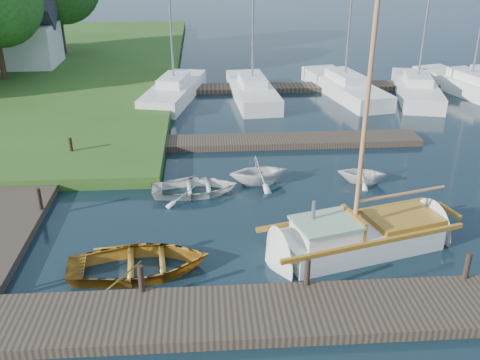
{
  "coord_description": "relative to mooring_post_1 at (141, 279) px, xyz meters",
  "views": [
    {
      "loc": [
        -1.17,
        -17.0,
        9.12
      ],
      "look_at": [
        0.0,
        0.0,
        1.2
      ],
      "focal_mm": 40.0,
      "sensor_mm": 36.0,
      "label": 1
    }
  ],
  "objects": [
    {
      "name": "mooring_post_2",
      "position": [
        4.5,
        0.0,
        0.0
      ],
      "size": [
        0.16,
        0.16,
        0.8
      ],
      "primitive_type": "cylinder",
      "color": "black",
      "rests_on": "near_dock"
    },
    {
      "name": "tender_d",
      "position": [
        8.05,
        7.03,
        -0.19
      ],
      "size": [
        2.31,
        2.12,
        1.03
      ],
      "primitive_type": "imported",
      "rotation": [
        0.0,
        0.0,
        1.32
      ],
      "color": "silver",
      "rests_on": "ground"
    },
    {
      "name": "sailboat",
      "position": [
        6.72,
        2.24,
        -0.36
      ],
      "size": [
        7.41,
        3.81,
        9.83
      ],
      "rotation": [
        0.0,
        0.0,
        0.27
      ],
      "color": "silver",
      "rests_on": "ground"
    },
    {
      "name": "marina_boat_5",
      "position": [
        18.21,
        19.24,
        -0.13
      ],
      "size": [
        4.52,
        8.94,
        11.64
      ],
      "rotation": [
        0.0,
        0.0,
        1.85
      ],
      "color": "silver",
      "rests_on": "ground"
    },
    {
      "name": "marina_boat_0",
      "position": [
        0.04,
        19.45,
        -0.12
      ],
      "size": [
        3.87,
        8.01,
        11.38
      ],
      "rotation": [
        0.0,
        0.0,
        1.34
      ],
      "color": "silver",
      "rests_on": "ground"
    },
    {
      "name": "far_dock",
      "position": [
        5.0,
        11.5,
        -0.55
      ],
      "size": [
        14.0,
        1.6,
        0.3
      ],
      "primitive_type": "cube",
      "color": "#2F241D",
      "rests_on": "ground"
    },
    {
      "name": "near_dock",
      "position": [
        3.0,
        -1.0,
        -0.55
      ],
      "size": [
        18.0,
        2.2,
        0.3
      ],
      "primitive_type": "cube",
      "color": "#2F241D",
      "rests_on": "ground"
    },
    {
      "name": "mooring_post_3",
      "position": [
        9.0,
        0.0,
        0.0
      ],
      "size": [
        0.16,
        0.16,
        0.8
      ],
      "primitive_type": "cylinder",
      "color": "black",
      "rests_on": "near_dock"
    },
    {
      "name": "mooring_post_5",
      "position": [
        -4.0,
        10.0,
        0.0
      ],
      "size": [
        0.16,
        0.16,
        0.8
      ],
      "primitive_type": "cylinder",
      "color": "black",
      "rests_on": "left_dock"
    },
    {
      "name": "dinghy",
      "position": [
        -0.21,
        1.32,
        -0.28
      ],
      "size": [
        4.39,
        3.36,
        0.85
      ],
      "primitive_type": "imported",
      "rotation": [
        0.0,
        0.0,
        1.68
      ],
      "color": "brown",
      "rests_on": "ground"
    },
    {
      "name": "marina_boat_1",
      "position": [
        4.71,
        19.13,
        -0.13
      ],
      "size": [
        2.78,
        7.67,
        10.43
      ],
      "rotation": [
        0.0,
        0.0,
        1.65
      ],
      "color": "silver",
      "rests_on": "ground"
    },
    {
      "name": "left_dock",
      "position": [
        -5.0,
        7.0,
        -0.55
      ],
      "size": [
        2.2,
        18.0,
        0.3
      ],
      "primitive_type": "cube",
      "color": "#2F241D",
      "rests_on": "ground"
    },
    {
      "name": "mooring_post_1",
      "position": [
        0.0,
        0.0,
        0.0
      ],
      "size": [
        0.16,
        0.16,
        0.8
      ],
      "primitive_type": "cylinder",
      "color": "black",
      "rests_on": "near_dock"
    },
    {
      "name": "pontoon",
      "position": [
        13.0,
        21.0,
        -0.55
      ],
      "size": [
        30.0,
        1.6,
        0.3
      ],
      "primitive_type": "cube",
      "color": "#2F241D",
      "rests_on": "ground"
    },
    {
      "name": "marina_boat_3",
      "position": [
        10.43,
        19.65,
        -0.13
      ],
      "size": [
        3.94,
        8.67,
        10.97
      ],
      "rotation": [
        0.0,
        0.0,
        1.79
      ],
      "color": "silver",
      "rests_on": "ground"
    },
    {
      "name": "marina_boat_4",
      "position": [
        14.67,
        18.84,
        -0.13
      ],
      "size": [
        3.87,
        7.88,
        10.13
      ],
      "rotation": [
        0.0,
        0.0,
        1.34
      ],
      "color": "silver",
      "rests_on": "ground"
    },
    {
      "name": "mooring_post_4",
      "position": [
        -4.0,
        5.0,
        0.0
      ],
      "size": [
        0.16,
        0.16,
        0.8
      ],
      "primitive_type": "cylinder",
      "color": "black",
      "rests_on": "left_dock"
    },
    {
      "name": "tender_a",
      "position": [
        1.36,
        6.47,
        -0.36
      ],
      "size": [
        3.44,
        2.58,
        0.68
      ],
      "primitive_type": "imported",
      "rotation": [
        0.0,
        0.0,
        1.65
      ],
      "color": "silver",
      "rests_on": "ground"
    },
    {
      "name": "house_c",
      "position": [
        -11.0,
        27.0,
        1.88
      ],
      "size": [
        5.25,
        4.0,
        5.28
      ],
      "color": "silver",
      "rests_on": "shore"
    },
    {
      "name": "ground",
      "position": [
        3.0,
        5.0,
        -0.7
      ],
      "size": [
        160.0,
        160.0,
        0.0
      ],
      "primitive_type": "plane",
      "color": "black",
      "rests_on": "ground"
    },
    {
      "name": "tender_b",
      "position": [
        3.91,
        7.2,
        -0.08
      ],
      "size": [
        2.61,
        2.33,
        1.24
      ],
      "primitive_type": "imported",
      "rotation": [
        0.0,
        0.0,
        1.7
      ],
      "color": "silver",
      "rests_on": "ground"
    }
  ]
}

